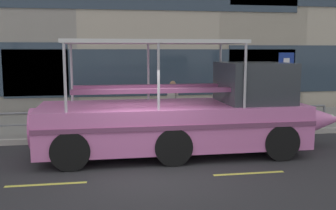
# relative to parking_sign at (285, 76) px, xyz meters

# --- Properties ---
(ground_plane) EXTENTS (120.00, 120.00, 0.00)m
(ground_plane) POSITION_rel_parking_sign_xyz_m (-5.65, -3.93, -2.03)
(ground_plane) COLOR #2B2B2D
(sidewalk) EXTENTS (32.00, 4.80, 0.18)m
(sidewalk) POSITION_rel_parking_sign_xyz_m (-5.65, 1.67, -1.94)
(sidewalk) COLOR gray
(sidewalk) RESTS_ON ground_plane
(curb_edge) EXTENTS (32.00, 0.18, 0.18)m
(curb_edge) POSITION_rel_parking_sign_xyz_m (-5.65, -0.82, -1.94)
(curb_edge) COLOR #B2ADA3
(curb_edge) RESTS_ON ground_plane
(lane_centreline) EXTENTS (25.80, 0.12, 0.01)m
(lane_centreline) POSITION_rel_parking_sign_xyz_m (-5.65, -4.86, -2.03)
(lane_centreline) COLOR #DBD64C
(lane_centreline) RESTS_ON ground_plane
(curb_guardrail) EXTENTS (11.87, 0.09, 0.82)m
(curb_guardrail) POSITION_rel_parking_sign_xyz_m (-4.53, -0.48, -1.30)
(curb_guardrail) COLOR gray
(curb_guardrail) RESTS_ON sidewalk
(parking_sign) EXTENTS (0.60, 0.12, 2.73)m
(parking_sign) POSITION_rel_parking_sign_xyz_m (0.00, 0.00, 0.00)
(parking_sign) COLOR #4C4F54
(parking_sign) RESTS_ON sidewalk
(duck_tour_boat) EXTENTS (9.36, 2.59, 3.28)m
(duck_tour_boat) POSITION_rel_parking_sign_xyz_m (-4.21, -2.73, -0.92)
(duck_tour_boat) COLOR pink
(duck_tour_boat) RESTS_ON ground_plane
(pedestrian_near_bow) EXTENTS (0.35, 0.40, 1.70)m
(pedestrian_near_bow) POSITION_rel_parking_sign_xyz_m (-0.85, 0.44, -0.82)
(pedestrian_near_bow) COLOR #1E2338
(pedestrian_near_bow) RESTS_ON sidewalk
(pedestrian_mid_left) EXTENTS (0.37, 0.35, 1.67)m
(pedestrian_mid_left) POSITION_rel_parking_sign_xyz_m (-4.11, 0.88, -0.85)
(pedestrian_mid_left) COLOR #47423D
(pedestrian_mid_left) RESTS_ON sidewalk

